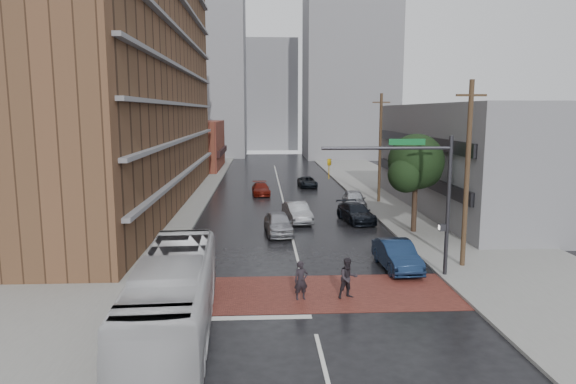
{
  "coord_description": "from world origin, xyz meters",
  "views": [
    {
      "loc": [
        -2.02,
        -22.28,
        8.36
      ],
      "look_at": [
        -0.41,
        8.67,
        3.5
      ],
      "focal_mm": 32.0,
      "sensor_mm": 36.0,
      "label": 1
    }
  ],
  "objects": [
    {
      "name": "pedestrian_a",
      "position": [
        -0.29,
        -0.3,
        0.89
      ],
      "size": [
        0.73,
        0.56,
        1.77
      ],
      "primitive_type": "imported",
      "rotation": [
        0.0,
        0.0,
        0.24
      ],
      "color": "black",
      "rests_on": "ground"
    },
    {
      "name": "crosswalk",
      "position": [
        0.0,
        0.5,
        0.01
      ],
      "size": [
        14.0,
        5.0,
        0.02
      ],
      "primitive_type": "cube",
      "color": "brown",
      "rests_on": "ground"
    },
    {
      "name": "pedestrian_b",
      "position": [
        1.85,
        -0.22,
        0.94
      ],
      "size": [
        1.07,
        0.93,
        1.87
      ],
      "primitive_type": "imported",
      "rotation": [
        0.0,
        0.0,
        0.28
      ],
      "color": "black",
      "rests_on": "ground"
    },
    {
      "name": "car_parked_far",
      "position": [
        6.06,
        21.55,
        0.78
      ],
      "size": [
        2.11,
        4.68,
        1.56
      ],
      "primitive_type": "imported",
      "rotation": [
        0.0,
        0.0,
        -0.06
      ],
      "color": "#B8BBC1",
      "rests_on": "ground"
    },
    {
      "name": "sidewalk_west",
      "position": [
        -11.5,
        25.0,
        0.07
      ],
      "size": [
        9.0,
        90.0,
        0.15
      ],
      "primitive_type": "cube",
      "color": "gray",
      "rests_on": "ground"
    },
    {
      "name": "signal_mast",
      "position": [
        5.85,
        2.5,
        4.73
      ],
      "size": [
        6.5,
        0.3,
        7.2
      ],
      "color": "#2D2D33",
      "rests_on": "ground"
    },
    {
      "name": "car_travel_c",
      "position": [
        -2.09,
        29.3,
        0.61
      ],
      "size": [
        2.02,
        4.32,
        1.22
      ],
      "primitive_type": "imported",
      "rotation": [
        0.0,
        0.0,
        0.07
      ],
      "color": "#66130B",
      "rests_on": "ground"
    },
    {
      "name": "distant_tower_west",
      "position": [
        -14.0,
        78.0,
        16.0
      ],
      "size": [
        18.0,
        16.0,
        32.0
      ],
      "primitive_type": "cube",
      "color": "slate",
      "rests_on": "ground"
    },
    {
      "name": "sidewalk_east",
      "position": [
        11.5,
        25.0,
        0.07
      ],
      "size": [
        9.0,
        90.0,
        0.15
      ],
      "primitive_type": "cube",
      "color": "gray",
      "rests_on": "ground"
    },
    {
      "name": "car_travel_a",
      "position": [
        -0.89,
        12.22,
        0.76
      ],
      "size": [
        2.15,
        4.61,
        1.52
      ],
      "primitive_type": "imported",
      "rotation": [
        0.0,
        0.0,
        0.08
      ],
      "color": "#A1A2A8",
      "rests_on": "ground"
    },
    {
      "name": "car_travel_b",
      "position": [
        0.68,
        16.12,
        0.74
      ],
      "size": [
        2.24,
        4.71,
        1.49
      ],
      "primitive_type": "imported",
      "rotation": [
        0.0,
        0.0,
        0.15
      ],
      "color": "#B5B9BE",
      "rests_on": "ground"
    },
    {
      "name": "building_east",
      "position": [
        16.5,
        20.0,
        4.5
      ],
      "size": [
        11.0,
        26.0,
        9.0
      ],
      "primitive_type": "cube",
      "color": "slate",
      "rests_on": "ground"
    },
    {
      "name": "storefront_west",
      "position": [
        -12.0,
        54.0,
        3.5
      ],
      "size": [
        8.0,
        16.0,
        7.0
      ],
      "primitive_type": "cube",
      "color": "brown",
      "rests_on": "ground"
    },
    {
      "name": "street_tree",
      "position": [
        8.52,
        12.03,
        4.73
      ],
      "size": [
        4.2,
        4.1,
        6.9
      ],
      "color": "#332319",
      "rests_on": "ground"
    },
    {
      "name": "ground",
      "position": [
        0.0,
        0.0,
        0.0
      ],
      "size": [
        160.0,
        160.0,
        0.0
      ],
      "primitive_type": "plane",
      "color": "black",
      "rests_on": "ground"
    },
    {
      "name": "apartment_block",
      "position": [
        -14.0,
        24.0,
        14.0
      ],
      "size": [
        10.0,
        44.0,
        28.0
      ],
      "primitive_type": "cube",
      "color": "brown",
      "rests_on": "ground"
    },
    {
      "name": "utility_pole_far",
      "position": [
        8.8,
        24.0,
        5.14
      ],
      "size": [
        1.6,
        0.26,
        10.0
      ],
      "color": "#473321",
      "rests_on": "ground"
    },
    {
      "name": "distant_tower_east",
      "position": [
        14.0,
        72.0,
        18.0
      ],
      "size": [
        16.0,
        14.0,
        36.0
      ],
      "primitive_type": "cube",
      "color": "slate",
      "rests_on": "ground"
    },
    {
      "name": "utility_pole_near",
      "position": [
        8.8,
        4.0,
        5.14
      ],
      "size": [
        1.6,
        0.26,
        10.0
      ],
      "color": "#473321",
      "rests_on": "ground"
    },
    {
      "name": "car_parked_mid",
      "position": [
        5.2,
        16.0,
        0.7
      ],
      "size": [
        2.78,
        5.06,
        1.39
      ],
      "primitive_type": "imported",
      "rotation": [
        0.0,
        0.0,
        0.18
      ],
      "color": "black",
      "rests_on": "ground"
    },
    {
      "name": "distant_tower_center",
      "position": [
        0.0,
        95.0,
        12.0
      ],
      "size": [
        12.0,
        10.0,
        24.0
      ],
      "primitive_type": "cube",
      "color": "slate",
      "rests_on": "ground"
    },
    {
      "name": "transit_bus",
      "position": [
        -5.31,
        -4.01,
        1.56
      ],
      "size": [
        3.17,
        11.33,
        3.12
      ],
      "primitive_type": "imported",
      "rotation": [
        0.0,
        0.0,
        0.05
      ],
      "color": "silver",
      "rests_on": "ground"
    },
    {
      "name": "suv_travel",
      "position": [
        3.12,
        34.51,
        0.57
      ],
      "size": [
        2.11,
        4.22,
        1.15
      ],
      "primitive_type": "imported",
      "rotation": [
        0.0,
        0.0,
        0.05
      ],
      "color": "black",
      "rests_on": "ground"
    },
    {
      "name": "car_parked_near",
      "position": [
        5.2,
        4.0,
        0.76
      ],
      "size": [
        1.83,
        4.68,
        1.52
      ],
      "primitive_type": "imported",
      "rotation": [
        0.0,
        0.0,
        0.05
      ],
      "color": "#122341",
      "rests_on": "ground"
    }
  ]
}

